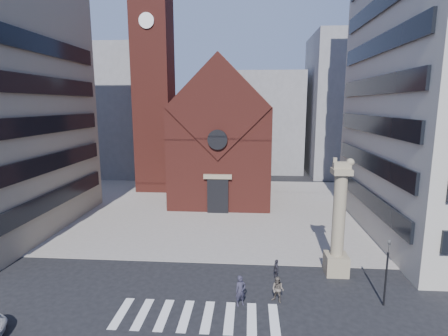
{
  "coord_description": "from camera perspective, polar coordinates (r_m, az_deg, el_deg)",
  "views": [
    {
      "loc": [
        3.54,
        -21.52,
        12.33
      ],
      "look_at": [
        1.36,
        8.0,
        6.92
      ],
      "focal_mm": 28.0,
      "sensor_mm": 36.0,
      "label": 1
    }
  ],
  "objects": [
    {
      "name": "pedestrian_0",
      "position": [
        22.92,
        2.72,
        -19.37
      ],
      "size": [
        0.84,
        0.74,
        1.93
      ],
      "primitive_type": "imported",
      "rotation": [
        0.0,
        0.0,
        0.49
      ],
      "color": "#2A2837",
      "rests_on": "ground"
    },
    {
      "name": "traffic_light",
      "position": [
        24.37,
        25.0,
        -15.01
      ],
      "size": [
        0.13,
        0.16,
        4.3
      ],
      "color": "black",
      "rests_on": "ground"
    },
    {
      "name": "bg_block_right",
      "position": [
        66.15,
        20.71,
        9.42
      ],
      "size": [
        16.0,
        14.0,
        24.0
      ],
      "primitive_type": "cube",
      "color": "gray",
      "rests_on": "ground"
    },
    {
      "name": "scooter_0",
      "position": [
        42.77,
        -9.19,
        -5.9
      ],
      "size": [
        0.75,
        1.58,
        0.8
      ],
      "primitive_type": "imported",
      "rotation": [
        0.0,
        0.0,
        0.15
      ],
      "color": "black",
      "rests_on": "piazza"
    },
    {
      "name": "lion_column",
      "position": [
        26.87,
        18.15,
        -9.46
      ],
      "size": [
        1.63,
        1.6,
        8.68
      ],
      "color": "gray",
      "rests_on": "ground"
    },
    {
      "name": "pedestrian_2",
      "position": [
        26.06,
        8.54,
        -16.12
      ],
      "size": [
        0.51,
        0.94,
        1.53
      ],
      "primitive_type": "imported",
      "rotation": [
        0.0,
        0.0,
        1.73
      ],
      "color": "#2E2B34",
      "rests_on": "ground"
    },
    {
      "name": "campanile",
      "position": [
        51.45,
        -11.39,
        13.96
      ],
      "size": [
        5.5,
        5.5,
        31.2
      ],
      "color": "maroon",
      "rests_on": "ground"
    },
    {
      "name": "pedestrian_1",
      "position": [
        23.51,
        8.78,
        -19.04
      ],
      "size": [
        1.01,
        0.94,
        1.67
      ],
      "primitive_type": "imported",
      "rotation": [
        0.0,
        0.0,
        -0.48
      ],
      "color": "#5C5349",
      "rests_on": "ground"
    },
    {
      "name": "bg_block_left",
      "position": [
        65.89,
        -16.92,
        8.77
      ],
      "size": [
        16.0,
        14.0,
        22.0
      ],
      "primitive_type": "cube",
      "color": "gray",
      "rests_on": "ground"
    },
    {
      "name": "scooter_1",
      "position": [
        42.39,
        -6.9,
        -5.93
      ],
      "size": [
        0.63,
        1.52,
        0.89
      ],
      "primitive_type": "imported",
      "rotation": [
        0.0,
        0.0,
        0.15
      ],
      "color": "black",
      "rests_on": "piazza"
    },
    {
      "name": "scooter_5",
      "position": [
        41.64,
        2.57,
        -6.16
      ],
      "size": [
        0.63,
        1.52,
        0.89
      ],
      "primitive_type": "imported",
      "rotation": [
        0.0,
        0.0,
        0.15
      ],
      "color": "black",
      "rests_on": "piazza"
    },
    {
      "name": "scooter_3",
      "position": [
        41.87,
        -2.21,
        -6.07
      ],
      "size": [
        0.63,
        1.52,
        0.89
      ],
      "primitive_type": "imported",
      "rotation": [
        0.0,
        0.0,
        0.15
      ],
      "color": "black",
      "rests_on": "piazza"
    },
    {
      "name": "piazza",
      "position": [
        42.5,
        -0.75,
        -6.47
      ],
      "size": [
        46.0,
        30.0,
        0.05
      ],
      "primitive_type": "cube",
      "color": "#9B948D",
      "rests_on": "ground"
    },
    {
      "name": "scooter_2",
      "position": [
        42.11,
        -4.57,
        -6.06
      ],
      "size": [
        0.75,
        1.58,
        0.8
      ],
      "primitive_type": "imported",
      "rotation": [
        0.0,
        0.0,
        0.15
      ],
      "color": "black",
      "rests_on": "piazza"
    },
    {
      "name": "zebra_crossing",
      "position": [
        22.45,
        -4.49,
        -22.97
      ],
      "size": [
        10.2,
        3.2,
        0.01
      ],
      "primitive_type": null,
      "color": "white",
      "rests_on": "ground"
    },
    {
      "name": "bg_block_mid",
      "position": [
        66.65,
        6.38,
        7.44
      ],
      "size": [
        14.0,
        12.0,
        18.0
      ],
      "primitive_type": "cube",
      "color": "gray",
      "rests_on": "ground"
    },
    {
      "name": "church",
      "position": [
        46.9,
        -0.13,
        5.05
      ],
      "size": [
        12.0,
        16.65,
        18.0
      ],
      "color": "maroon",
      "rests_on": "ground"
    },
    {
      "name": "ground",
      "position": [
        25.06,
        -4.72,
        -19.15
      ],
      "size": [
        120.0,
        120.0,
        0.0
      ],
      "primitive_type": "plane",
      "color": "black",
      "rests_on": "ground"
    },
    {
      "name": "scooter_4",
      "position": [
        41.73,
        0.17,
        -6.18
      ],
      "size": [
        0.75,
        1.58,
        0.8
      ],
      "primitive_type": "imported",
      "rotation": [
        0.0,
        0.0,
        0.15
      ],
      "color": "black",
      "rests_on": "piazza"
    }
  ]
}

